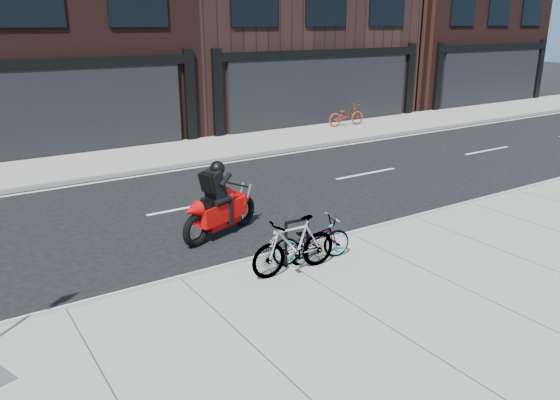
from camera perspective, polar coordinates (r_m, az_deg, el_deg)
ground at (r=12.61m, az=-5.49°, el=-3.18°), size 120.00×120.00×0.00m
sidewalk_near at (r=8.88m, az=10.17°, el=-12.57°), size 60.00×6.00×0.13m
sidewalk_far at (r=19.51m, az=-16.24°, el=4.02°), size 60.00×3.50×0.13m
bike_rack at (r=10.35m, az=1.77°, el=-3.98°), size 0.55×0.08×0.91m
bicycle_front at (r=10.55m, az=3.31°, el=-4.19°), size 1.71×0.85×0.86m
bicycle_rear at (r=10.04m, az=1.47°, el=-4.75°), size 1.78×0.56×1.06m
motorcycle at (r=12.20m, az=-5.95°, el=-0.43°), size 2.22×1.11×1.73m
bicycle_far at (r=24.92m, az=6.94°, el=8.81°), size 1.87×0.77×0.96m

